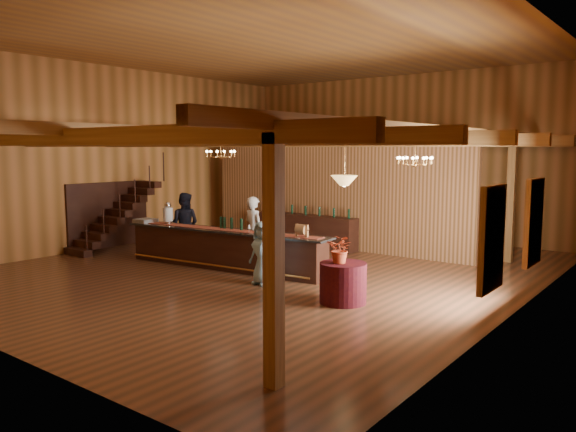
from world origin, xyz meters
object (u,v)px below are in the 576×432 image
Objects in this scene: bartender at (254,231)px; staff_second at (185,224)px; backbar_shelf at (305,231)px; floor_plant at (400,234)px; pendant_lamp at (344,180)px; chandelier_left at (221,154)px; guest at (263,253)px; beverage_dispenser at (168,213)px; raffle_drum at (302,230)px; tasting_bar at (224,249)px; chandelier_right at (415,160)px; round_table at (343,283)px.

bartender reaches higher than staff_second.
backbar_shelf is at bearing -144.50° from staff_second.
pendant_lamp is at bearing -75.30° from floor_plant.
chandelier_left is 0.69× the size of floor_plant.
backbar_shelf is 6.72m from pendant_lamp.
chandelier_left reaches higher than guest.
backbar_shelf is at bearing 67.18° from beverage_dispenser.
raffle_drum is 0.42× the size of chandelier_left.
floor_plant reaches higher than tasting_bar.
backbar_shelf is 3.08m from bartender.
floor_plant is (4.86, 3.78, -0.31)m from staff_second.
chandelier_left is (-0.66, -3.01, 2.39)m from backbar_shelf.
pendant_lamp is (4.09, -0.90, 1.90)m from tasting_bar.
raffle_drum is 3.69m from chandelier_left.
tasting_bar is 4.21× the size of guest.
beverage_dispenser is 6.17m from pendant_lamp.
chandelier_left is at bearing 12.69° from bartender.
beverage_dispenser is 0.42× the size of guest.
raffle_drum is 3.01m from chandelier_right.
beverage_dispenser is 6.54m from floor_plant.
chandelier_right is at bearing 9.97° from chandelier_left.
round_table is (6.02, -0.76, -0.88)m from beverage_dispenser.
chandelier_right reaches higher than backbar_shelf.
chandelier_left reaches higher than raffle_drum.
chandelier_right reaches higher than raffle_drum.
raffle_drum is 0.37× the size of round_table.
pendant_lamp is (6.02, -0.76, 1.12)m from beverage_dispenser.
raffle_drum is 2.16m from bartender.
raffle_drum is at bearing -1.14° from tasting_bar.
pendant_lamp reaches higher than floor_plant.
chandelier_left is (1.03, 1.00, 1.60)m from beverage_dispenser.
bartender is 4.34m from floor_plant.
guest is (-2.44, -2.47, -2.04)m from chandelier_right.
bartender is (2.19, 1.00, -0.39)m from beverage_dispenser.
beverage_dispenser is 4.42m from backbar_shelf.
chandelier_left is at bearing 44.10° from beverage_dispenser.
pendant_lamp is at bearing -19.48° from chandelier_left.
tasting_bar is 4.60m from pendant_lamp.
chandelier_left reaches higher than beverage_dispenser.
tasting_bar is at bearing 167.53° from pendant_lamp.
guest is at bearing 137.93° from staff_second.
pendant_lamp is at bearing 2.57° from guest.
tasting_bar is 9.99× the size of beverage_dispenser.
tasting_bar is at bearing -175.51° from raffle_drum.
raffle_drum is at bearing 174.45° from bartender.
backbar_shelf is at bearing 124.53° from raffle_drum.
chandelier_right is 2.71m from pendant_lamp.
pendant_lamp reaches higher than beverage_dispenser.
tasting_bar is 2.00m from guest.
round_table is 1.15× the size of chandelier_right.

